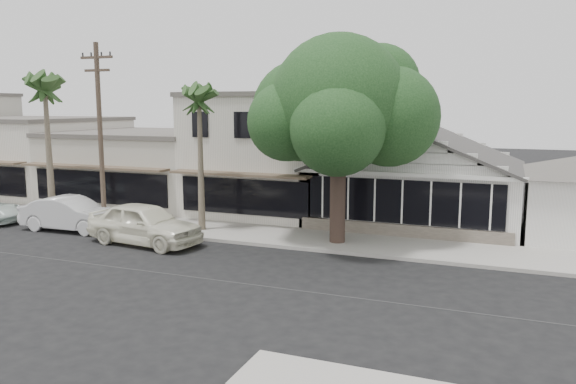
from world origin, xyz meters
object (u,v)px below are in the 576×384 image
at_px(car_1, 71,214).
at_px(shade_tree, 339,107).
at_px(car_0, 145,224).
at_px(utility_pole, 100,132).

relative_size(car_1, shade_tree, 0.55).
bearing_deg(car_0, car_1, 86.18).
relative_size(car_0, shade_tree, 0.60).
height_order(utility_pole, car_0, utility_pole).
bearing_deg(car_0, utility_pole, 71.31).
xyz_separation_m(car_0, shade_tree, (7.86, 3.20, 5.04)).
distance_m(utility_pole, car_1, 4.26).
xyz_separation_m(utility_pole, car_0, (3.65, -1.76, -3.87)).
height_order(car_1, shade_tree, shade_tree).
xyz_separation_m(car_1, shade_tree, (12.86, 2.25, 5.14)).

